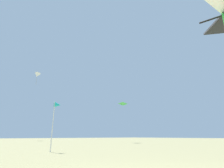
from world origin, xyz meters
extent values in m
pyramid|color=green|center=(10.85, 13.46, 4.06)|extent=(1.09, 1.09, 0.26)
cone|color=white|center=(5.91, 29.95, 10.81)|extent=(1.13, 1.04, 0.96)
cylinder|color=#A4A4A4|center=(5.91, 29.95, 9.77)|extent=(0.04, 0.04, 1.35)
cylinder|color=silver|center=(0.92, 7.14, 1.06)|extent=(0.04, 0.04, 2.13)
cone|color=#19B2AD|center=(1.06, 7.14, 2.01)|extent=(0.28, 0.24, 0.24)
camera|label=1|loc=(-1.99, -0.62, 0.64)|focal=28.23mm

